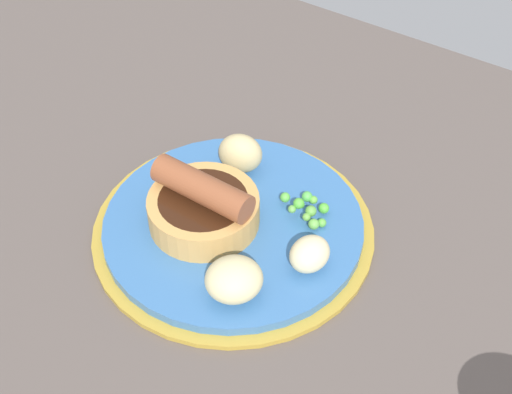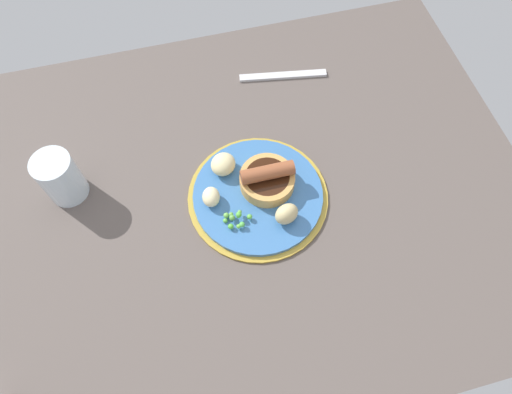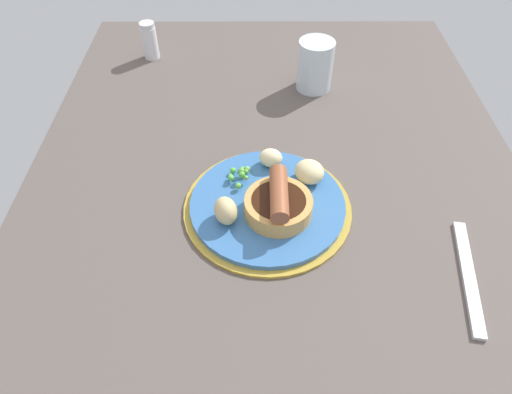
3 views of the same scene
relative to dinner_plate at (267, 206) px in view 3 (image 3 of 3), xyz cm
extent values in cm
cube|color=#564C47|center=(5.52, -1.46, -2.07)|extent=(110.00, 80.00, 3.00)
cylinder|color=#B79333|center=(0.00, 0.00, -0.32)|extent=(24.93, 24.93, 0.50)
cylinder|color=#386BA8|center=(0.00, 0.00, 0.13)|extent=(22.94, 22.94, 1.40)
cylinder|color=tan|center=(-2.05, -1.82, 2.19)|extent=(9.68, 9.68, 2.72)
cylinder|color=#33190C|center=(-2.05, -1.82, 3.40)|extent=(7.75, 7.75, 0.30)
cylinder|color=brown|center=(-2.05, -1.82, 4.84)|extent=(9.26, 2.67, 2.57)
sphere|color=#52B33C|center=(4.33, 3.82, 2.30)|extent=(0.99, 0.99, 0.99)
sphere|color=#5AA740|center=(4.30, 3.76, 2.15)|extent=(0.74, 0.74, 0.74)
sphere|color=#65AB4C|center=(4.04, 3.21, 1.93)|extent=(0.72, 0.72, 0.72)
sphere|color=#5DA243|center=(5.39, 3.93, 1.94)|extent=(1.00, 1.00, 1.00)
sphere|color=green|center=(6.08, 5.24, 1.51)|extent=(0.96, 0.96, 0.96)
sphere|color=#65B049|center=(6.36, 3.06, 1.53)|extent=(0.97, 0.97, 0.97)
sphere|color=#65B440|center=(4.81, 5.59, 1.56)|extent=(0.75, 0.75, 0.75)
sphere|color=green|center=(4.44, 3.97, 2.11)|extent=(0.72, 0.72, 0.72)
sphere|color=#65A843|center=(5.15, 3.21, 1.81)|extent=(0.73, 0.73, 0.73)
sphere|color=#59B543|center=(2.60, 4.36, 1.64)|extent=(0.92, 0.92, 0.92)
sphere|color=#53B64C|center=(4.19, 5.48, 1.72)|extent=(0.96, 0.96, 0.96)
sphere|color=#5BAD42|center=(6.72, 3.85, 1.23)|extent=(0.80, 0.80, 0.80)
ellipsoid|color=beige|center=(4.71, -6.41, 2.51)|extent=(6.30, 6.31, 3.35)
ellipsoid|color=#CCB77F|center=(-3.39, 5.94, 2.79)|extent=(4.95, 4.35, 3.91)
ellipsoid|color=beige|center=(8.14, -0.64, 2.29)|extent=(3.65, 4.14, 2.91)
cube|color=silver|center=(-12.17, -26.04, -0.27)|extent=(18.01, 4.58, 0.60)
cylinder|color=silver|center=(32.31, -9.67, 4.24)|extent=(6.80, 6.80, 9.62)
cylinder|color=silver|center=(43.91, 23.84, 2.79)|extent=(3.25, 3.25, 6.71)
cylinder|color=silver|center=(43.91, 23.84, 6.64)|extent=(3.09, 3.09, 1.00)
camera|label=1|loc=(26.10, -34.66, 45.90)|focal=50.00mm
camera|label=2|loc=(9.77, 36.39, 71.46)|focal=32.00mm
camera|label=3|loc=(-45.47, 1.87, 50.10)|focal=32.00mm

